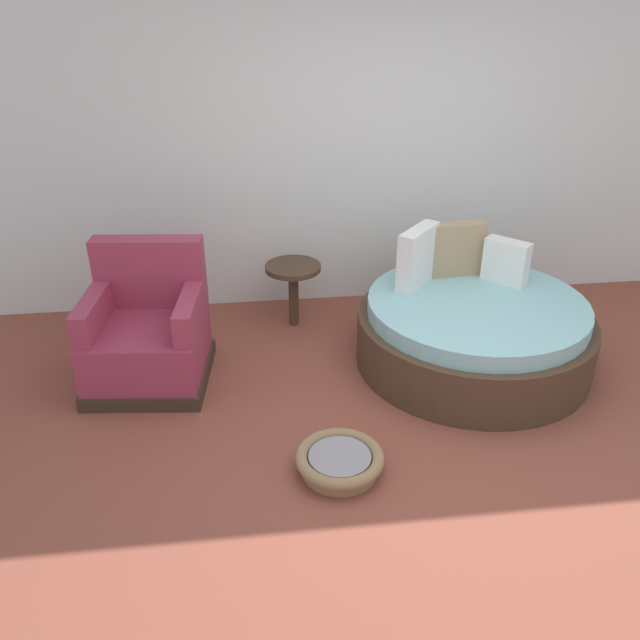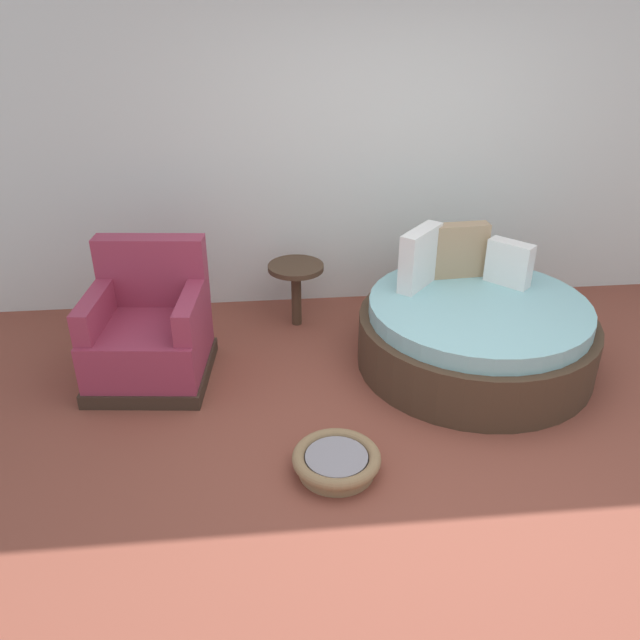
# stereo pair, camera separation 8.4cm
# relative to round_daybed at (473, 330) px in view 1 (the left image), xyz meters

# --- Properties ---
(ground_plane) EXTENTS (8.00, 8.00, 0.02)m
(ground_plane) POSITION_rel_round_daybed_xyz_m (-0.52, -1.01, -0.27)
(ground_plane) COLOR brown
(back_wall) EXTENTS (8.00, 0.12, 2.75)m
(back_wall) POSITION_rel_round_daybed_xyz_m (-0.52, 1.25, 1.11)
(back_wall) COLOR silver
(back_wall) RESTS_ON ground_plane
(round_daybed) EXTENTS (1.68, 1.68, 0.94)m
(round_daybed) POSITION_rel_round_daybed_xyz_m (0.00, 0.00, 0.00)
(round_daybed) COLOR #473323
(round_daybed) RESTS_ON ground_plane
(red_armchair) EXTENTS (0.88, 0.88, 0.94)m
(red_armchair) POSITION_rel_round_daybed_xyz_m (-2.30, 0.08, 0.07)
(red_armchair) COLOR #38281E
(red_armchair) RESTS_ON ground_plane
(pet_basket) EXTENTS (0.51, 0.51, 0.13)m
(pet_basket) POSITION_rel_round_daybed_xyz_m (-1.13, -1.08, -0.19)
(pet_basket) COLOR #8E704C
(pet_basket) RESTS_ON ground_plane
(side_table) EXTENTS (0.44, 0.44, 0.52)m
(side_table) POSITION_rel_round_daybed_xyz_m (-1.24, 0.73, 0.16)
(side_table) COLOR #473323
(side_table) RESTS_ON ground_plane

